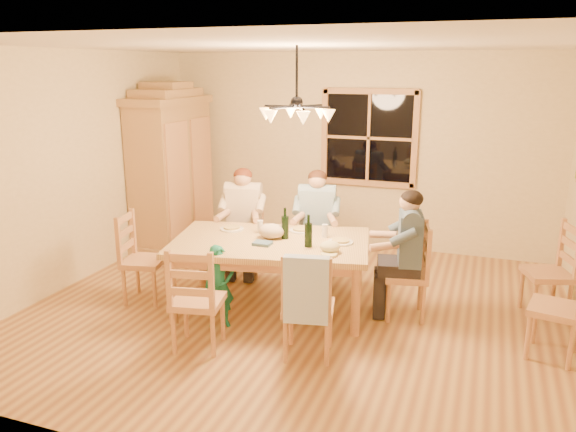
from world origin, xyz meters
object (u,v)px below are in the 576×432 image
at_px(armoire, 172,172).
at_px(chair_spare_back, 545,288).
at_px(wine_bottle_a, 285,223).
at_px(child, 219,287).
at_px(adult_woman, 243,208).
at_px(adult_plaid_man, 317,211).
at_px(chandelier, 297,112).
at_px(adult_slate_man, 408,238).
at_px(chair_end_left, 145,274).
at_px(chair_near_left, 198,316).
at_px(chair_end_right, 405,288).
at_px(wine_bottle_b, 308,231).
at_px(dining_table, 271,249).
at_px(chair_far_right, 316,254).
at_px(chair_spare_front, 553,325).
at_px(chair_near_right, 308,324).
at_px(chair_far_left, 244,251).

relative_size(armoire, chair_spare_back, 2.32).
distance_m(wine_bottle_a, child, 0.96).
distance_m(adult_woman, adult_plaid_man, 0.90).
height_order(chandelier, adult_slate_man, chandelier).
height_order(chair_end_left, adult_slate_man, adult_slate_man).
bearing_deg(wine_bottle_a, chair_end_left, -165.51).
distance_m(chair_near_left, child, 0.47).
height_order(chandelier, chair_end_right, chandelier).
bearing_deg(wine_bottle_b, adult_plaid_man, 102.72).
height_order(wine_bottle_b, child, wine_bottle_b).
distance_m(dining_table, adult_slate_man, 1.41).
distance_m(adult_woman, wine_bottle_a, 1.09).
bearing_deg(chair_far_right, dining_table, 67.62).
height_order(chair_far_right, child, chair_far_right).
distance_m(chandelier, chair_end_left, 2.44).
bearing_deg(chair_spare_front, wine_bottle_b, 100.69).
height_order(chair_near_right, adult_plaid_man, adult_plaid_man).
height_order(dining_table, adult_woman, adult_woman).
distance_m(chair_near_right, chair_end_right, 1.31).
bearing_deg(armoire, chair_end_left, -67.76).
relative_size(chair_far_right, wine_bottle_b, 3.00).
bearing_deg(chair_far_left, adult_slate_man, 153.43).
relative_size(adult_woman, adult_plaid_man, 1.00).
xyz_separation_m(adult_plaid_man, wine_bottle_b, (0.25, -1.09, 0.08)).
distance_m(dining_table, chair_far_left, 1.14).
distance_m(adult_slate_man, wine_bottle_a, 1.26).
height_order(dining_table, chair_end_left, chair_end_left).
height_order(adult_plaid_man, chair_spare_front, adult_plaid_man).
relative_size(chair_end_left, adult_slate_man, 1.13).
xyz_separation_m(chair_far_right, child, (-0.50, -1.59, 0.12)).
xyz_separation_m(chandelier, chair_end_right, (1.09, 0.27, -1.77)).
distance_m(chair_near_left, chair_end_left, 1.31).
distance_m(chair_far_right, chair_near_right, 1.91).
bearing_deg(wine_bottle_a, chair_spare_back, 14.96).
distance_m(chair_far_left, wine_bottle_a, 1.25).
relative_size(dining_table, adult_plaid_man, 2.54).
height_order(armoire, wine_bottle_a, armoire).
bearing_deg(chair_far_left, chair_near_left, 90.00).
height_order(chandelier, chair_far_right, chandelier).
height_order(adult_woman, adult_slate_man, same).
bearing_deg(child, dining_table, 18.76).
height_order(chair_end_right, adult_plaid_man, adult_plaid_man).
height_order(adult_plaid_man, chair_spare_back, adult_plaid_man).
relative_size(chandelier, wine_bottle_a, 2.33).
bearing_deg(wine_bottle_a, chair_near_right, -58.84).
height_order(chair_near_right, wine_bottle_a, wine_bottle_a).
xyz_separation_m(chair_far_left, adult_plaid_man, (0.88, 0.18, 0.54)).
bearing_deg(wine_bottle_b, chair_far_right, 102.72).
relative_size(dining_table, chair_spare_front, 2.24).
xyz_separation_m(chair_far_left, chair_far_right, (0.88, 0.18, 0.00)).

